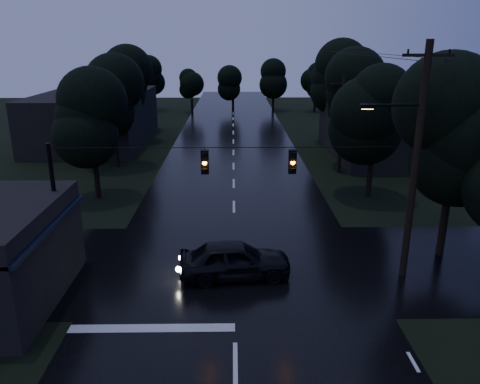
{
  "coord_description": "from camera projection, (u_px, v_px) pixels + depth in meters",
  "views": [
    {
      "loc": [
        -0.04,
        -7.6,
        9.91
      ],
      "look_at": [
        0.31,
        15.47,
        2.45
      ],
      "focal_mm": 35.0,
      "sensor_mm": 36.0,
      "label": 1
    }
  ],
  "objects": [
    {
      "name": "anchor_pole_left",
      "position": [
        57.0,
        213.0,
        19.71
      ],
      "size": [
        0.18,
        0.18,
        6.0
      ],
      "primitive_type": "cylinder",
      "color": "black",
      "rests_on": "ground"
    },
    {
      "name": "tree_left_c",
      "position": [
        130.0,
        83.0,
        46.35
      ],
      "size": [
        4.48,
        4.48,
        9.44
      ],
      "color": "black",
      "rests_on": "ground"
    },
    {
      "name": "tree_right_c",
      "position": [
        335.0,
        79.0,
        46.53
      ],
      "size": [
        4.76,
        4.76,
        10.03
      ],
      "color": "black",
      "rests_on": "ground"
    },
    {
      "name": "building_far_left",
      "position": [
        95.0,
        118.0,
        47.36
      ],
      "size": [
        10.0,
        16.0,
        5.0
      ],
      "primitive_type": "cube",
      "color": "black",
      "rests_on": "ground"
    },
    {
      "name": "cross_street",
      "position": [
        234.0,
        265.0,
        21.7
      ],
      "size": [
        60.0,
        9.0,
        0.02
      ],
      "primitive_type": "cube",
      "color": "black",
      "rests_on": "ground"
    },
    {
      "name": "building_far_right",
      "position": [
        388.0,
        131.0,
        42.16
      ],
      "size": [
        10.0,
        14.0,
        4.4
      ],
      "primitive_type": "cube",
      "color": "black",
      "rests_on": "ground"
    },
    {
      "name": "main_road",
      "position": [
        234.0,
        166.0,
        38.82
      ],
      "size": [
        12.0,
        120.0,
        0.02
      ],
      "primitive_type": "cube",
      "color": "black",
      "rests_on": "ground"
    },
    {
      "name": "tree_corner_near",
      "position": [
        457.0,
        133.0,
        20.95
      ],
      "size": [
        4.48,
        4.48,
        9.44
      ],
      "color": "black",
      "rests_on": "ground"
    },
    {
      "name": "tree_left_a",
      "position": [
        91.0,
        119.0,
        29.47
      ],
      "size": [
        3.92,
        3.92,
        8.26
      ],
      "color": "black",
      "rests_on": "ground"
    },
    {
      "name": "utility_pole_far",
      "position": [
        341.0,
        124.0,
        35.85
      ],
      "size": [
        2.0,
        0.3,
        7.5
      ],
      "color": "black",
      "rests_on": "ground"
    },
    {
      "name": "tree_left_b",
      "position": [
        112.0,
        98.0,
        36.96
      ],
      "size": [
        4.2,
        4.2,
        8.85
      ],
      "color": "black",
      "rests_on": "ground"
    },
    {
      "name": "car",
      "position": [
        235.0,
        260.0,
        20.4
      ],
      "size": [
        5.02,
        2.39,
        1.66
      ],
      "primitive_type": "imported",
      "rotation": [
        0.0,
        0.0,
        1.66
      ],
      "color": "black",
      "rests_on": "ground"
    },
    {
      "name": "utility_pole_main",
      "position": [
        414.0,
        160.0,
        19.24
      ],
      "size": [
        3.5,
        0.3,
        10.0
      ],
      "color": "black",
      "rests_on": "ground"
    },
    {
      "name": "span_signals",
      "position": [
        248.0,
        161.0,
        19.13
      ],
      "size": [
        15.0,
        0.37,
        1.12
      ],
      "color": "black",
      "rests_on": "ground"
    },
    {
      "name": "tree_right_b",
      "position": [
        354.0,
        93.0,
        37.12
      ],
      "size": [
        4.48,
        4.48,
        9.44
      ],
      "color": "black",
      "rests_on": "ground"
    },
    {
      "name": "tree_right_a",
      "position": [
        375.0,
        112.0,
        29.62
      ],
      "size": [
        4.2,
        4.2,
        8.85
      ],
      "color": "black",
      "rests_on": "ground"
    }
  ]
}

